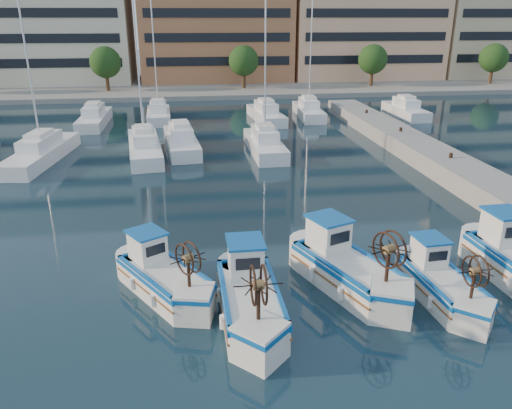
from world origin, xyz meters
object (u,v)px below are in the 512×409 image
object	(u,v)px
fishing_boat_b	(250,295)
fishing_boat_c	(346,266)
fishing_boat_d	(440,281)
fishing_boat_a	(162,275)

from	to	relation	value
fishing_boat_b	fishing_boat_c	bearing A→B (deg)	21.14
fishing_boat_c	fishing_boat_d	distance (m)	3.45
fishing_boat_b	fishing_boat_d	xyz separation A→B (m)	(7.07, 0.21, -0.12)
fishing_boat_b	fishing_boat_c	world-z (taller)	fishing_boat_c
fishing_boat_a	fishing_boat_b	bearing A→B (deg)	-64.88
fishing_boat_b	fishing_boat_c	xyz separation A→B (m)	(3.88, 1.53, 0.03)
fishing_boat_a	fishing_boat_d	size ratio (longest dim) A/B	1.08
fishing_boat_a	fishing_boat_b	xyz separation A→B (m)	(3.03, -1.96, 0.07)
fishing_boat_c	fishing_boat_a	bearing A→B (deg)	154.88
fishing_boat_a	fishing_boat_c	xyz separation A→B (m)	(6.92, -0.43, 0.10)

